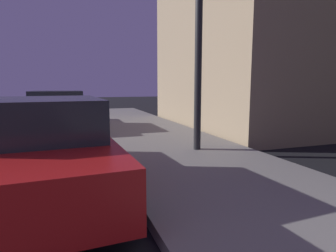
# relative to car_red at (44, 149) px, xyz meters

# --- Properties ---
(car_red) EXTENTS (2.15, 4.21, 1.43)m
(car_red) POSITION_rel_car_red_xyz_m (0.00, 0.00, 0.00)
(car_red) COLOR maroon
(car_red) RESTS_ON ground
(car_silver) EXTENTS (2.11, 4.48, 1.43)m
(car_silver) POSITION_rel_car_red_xyz_m (-0.00, 6.36, 0.01)
(car_silver) COLOR #B7B7BF
(car_silver) RESTS_ON ground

